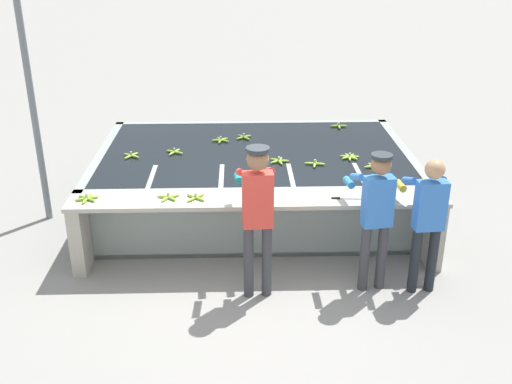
% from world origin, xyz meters
% --- Properties ---
extents(ground_plane, '(80.00, 80.00, 0.00)m').
position_xyz_m(ground_plane, '(0.00, 0.00, 0.00)').
color(ground_plane, gray).
rests_on(ground_plane, ground).
extents(wash_tank, '(4.41, 2.92, 0.90)m').
position_xyz_m(wash_tank, '(-0.00, 1.90, 0.44)').
color(wash_tank, gray).
rests_on(wash_tank, ground).
extents(work_ledge, '(4.41, 0.45, 0.90)m').
position_xyz_m(work_ledge, '(0.00, 0.23, 0.64)').
color(work_ledge, '#A8A393').
rests_on(work_ledge, ground).
extents(worker_0, '(0.44, 0.74, 1.74)m').
position_xyz_m(worker_0, '(-0.03, -0.36, 1.07)').
color(worker_0, '#38383D').
rests_on(worker_0, ground).
extents(worker_1, '(0.47, 0.74, 1.62)m').
position_xyz_m(worker_1, '(1.26, -0.26, 0.98)').
color(worker_1, '#38383D').
rests_on(worker_1, ground).
extents(worker_2, '(0.44, 0.72, 1.58)m').
position_xyz_m(worker_2, '(1.81, -0.32, 0.94)').
color(worker_2, '#1E2328').
rests_on(worker_2, ground).
extents(banana_bunch_floating_0, '(0.28, 0.28, 0.08)m').
position_xyz_m(banana_bunch_floating_0, '(1.30, 1.56, 0.91)').
color(banana_bunch_floating_0, '#93BC3D').
rests_on(banana_bunch_floating_0, wash_tank).
extents(banana_bunch_floating_1, '(0.27, 0.28, 0.08)m').
position_xyz_m(banana_bunch_floating_1, '(0.32, 1.44, 0.92)').
color(banana_bunch_floating_1, '#8CB738').
rests_on(banana_bunch_floating_1, wash_tank).
extents(banana_bunch_floating_2, '(0.27, 0.28, 0.08)m').
position_xyz_m(banana_bunch_floating_2, '(-0.48, 2.35, 0.92)').
color(banana_bunch_floating_2, '#7FAD33').
rests_on(banana_bunch_floating_2, wash_tank).
extents(banana_bunch_floating_3, '(0.25, 0.25, 0.08)m').
position_xyz_m(banana_bunch_floating_3, '(-1.70, 1.71, 0.92)').
color(banana_bunch_floating_3, '#93BC3D').
rests_on(banana_bunch_floating_3, wash_tank).
extents(banana_bunch_floating_4, '(0.27, 0.28, 0.08)m').
position_xyz_m(banana_bunch_floating_4, '(1.56, 1.19, 0.92)').
color(banana_bunch_floating_4, '#9EC642').
rests_on(banana_bunch_floating_4, wash_tank).
extents(banana_bunch_floating_5, '(0.27, 0.28, 0.08)m').
position_xyz_m(banana_bunch_floating_5, '(-0.09, 0.76, 0.92)').
color(banana_bunch_floating_5, '#7FAD33').
rests_on(banana_bunch_floating_5, wash_tank).
extents(banana_bunch_floating_6, '(0.28, 0.28, 0.08)m').
position_xyz_m(banana_bunch_floating_6, '(0.79, 1.32, 0.92)').
color(banana_bunch_floating_6, '#8CB738').
rests_on(banana_bunch_floating_6, wash_tank).
extents(banana_bunch_floating_7, '(0.26, 0.26, 0.08)m').
position_xyz_m(banana_bunch_floating_7, '(-1.12, 1.84, 0.92)').
color(banana_bunch_floating_7, '#8CB738').
rests_on(banana_bunch_floating_7, wash_tank).
extents(banana_bunch_floating_8, '(0.25, 0.25, 0.08)m').
position_xyz_m(banana_bunch_floating_8, '(-0.14, 2.48, 0.92)').
color(banana_bunch_floating_8, '#75A333').
rests_on(banana_bunch_floating_8, wash_tank).
extents(banana_bunch_floating_9, '(0.28, 0.28, 0.08)m').
position_xyz_m(banana_bunch_floating_9, '(1.37, 3.00, 0.92)').
color(banana_bunch_floating_9, '#7FAD33').
rests_on(banana_bunch_floating_9, wash_tank).
extents(banana_bunch_ledge_0, '(0.24, 0.24, 0.08)m').
position_xyz_m(banana_bunch_ledge_0, '(-0.72, 0.24, 0.92)').
color(banana_bunch_ledge_0, '#7FAD33').
rests_on(banana_bunch_ledge_0, work_ledge).
extents(banana_bunch_ledge_1, '(0.27, 0.28, 0.08)m').
position_xyz_m(banana_bunch_ledge_1, '(-1.97, 0.26, 0.92)').
color(banana_bunch_ledge_1, '#7FAD33').
rests_on(banana_bunch_ledge_1, work_ledge).
extents(banana_bunch_ledge_2, '(0.28, 0.27, 0.08)m').
position_xyz_m(banana_bunch_ledge_2, '(-1.04, 0.27, 0.92)').
color(banana_bunch_ledge_2, '#8CB738').
rests_on(banana_bunch_ledge_2, work_ledge).
extents(knife_0, '(0.15, 0.34, 0.02)m').
position_xyz_m(knife_0, '(1.58, 0.16, 0.91)').
color(knife_0, silver).
rests_on(knife_0, work_ledge).
extents(knife_1, '(0.35, 0.04, 0.02)m').
position_xyz_m(knife_1, '(0.97, 0.20, 0.91)').
color(knife_1, silver).
rests_on(knife_1, work_ledge).
extents(support_post_left, '(0.09, 0.09, 3.20)m').
position_xyz_m(support_post_left, '(-2.93, 1.68, 1.60)').
color(support_post_left, slate).
rests_on(support_post_left, ground).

